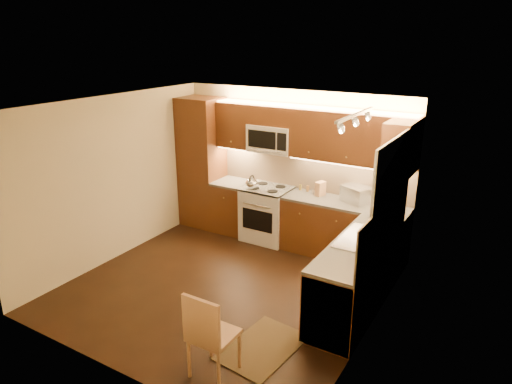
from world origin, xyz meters
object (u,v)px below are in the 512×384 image
Objects in this scene: kettle at (252,182)px; knife_block at (320,189)px; stove at (267,213)px; dining_chair at (214,333)px; sink at (363,234)px; soap_bottle at (399,215)px; microwave at (272,138)px; toaster_oven at (356,194)px.

knife_block is at bearing 16.40° from kettle.
stove is at bearing -156.39° from knife_block.
kettle reaches higher than knife_block.
dining_chair is (0.29, -3.30, -0.53)m from knife_block.
sink is 3.61× the size of kettle.
soap_bottle reaches higher than sink.
microwave is at bearing 59.31° from kettle.
sink is 2.26m from dining_chair.
microwave is at bearing 147.79° from sink.
toaster_oven is (1.66, 0.34, -0.02)m from kettle.
toaster_oven is 1.82× the size of knife_block.
sink is 1.68m from knife_block.
stove is at bearing 150.64° from sink.
soap_bottle is 0.20× the size of dining_chair.
sink is 4.42× the size of soap_bottle.
dining_chair is at bearing -69.87° from knife_block.
microwave is (0.00, 0.14, 1.26)m from stove.
dining_chair is at bearing -122.75° from soap_bottle.
sink is at bearing -32.21° from microwave.
microwave is 2.48m from sink.
soap_bottle is (2.24, -0.34, 0.54)m from stove.
dining_chair is (-0.83, -2.05, -0.49)m from sink.
dining_chair is at bearing -70.44° from microwave.
microwave reaches higher than sink.
microwave is at bearing 109.76° from dining_chair.
soap_bottle is (1.35, -0.47, -0.02)m from knife_block.
toaster_oven is 2.10× the size of soap_bottle.
toaster_oven is at bearing 11.09° from kettle.
microwave reaches higher than toaster_oven.
soap_bottle reaches higher than stove.
microwave is 1.62m from toaster_oven.
stove is at bearing 44.62° from kettle.
sink is 0.89× the size of dining_chair.
kettle is at bearing 114.80° from dining_chair.
toaster_oven reaches higher than sink.
dining_chair is (1.17, -3.31, -1.24)m from microwave.
sink is at bearing -33.28° from knife_block.
sink is 2.10× the size of toaster_oven.
microwave is 3.37× the size of knife_block.
toaster_oven is 0.91m from soap_bottle.
kettle is (-2.19, 0.93, 0.06)m from sink.
microwave is 1.13m from knife_block.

